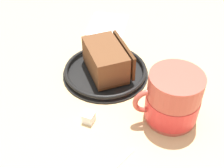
{
  "coord_description": "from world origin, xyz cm",
  "views": [
    {
      "loc": [
        39.13,
        -8.82,
        38.89
      ],
      "look_at": [
        0.31,
        -0.1,
        3.0
      ],
      "focal_mm": 46.51,
      "sensor_mm": 36.0,
      "label": 1
    }
  ],
  "objects_px": {
    "small_plate": "(107,71)",
    "tea_mug": "(172,100)",
    "sugar_cube": "(89,118)",
    "cake_slice": "(108,59)",
    "folded_napkin": "(108,25)"
  },
  "relations": [
    {
      "from": "tea_mug",
      "to": "sugar_cube",
      "type": "distance_m",
      "value": 0.15
    },
    {
      "from": "sugar_cube",
      "to": "cake_slice",
      "type": "bearing_deg",
      "value": 153.03
    },
    {
      "from": "cake_slice",
      "to": "sugar_cube",
      "type": "distance_m",
      "value": 0.14
    },
    {
      "from": "cake_slice",
      "to": "tea_mug",
      "type": "bearing_deg",
      "value": 29.83
    },
    {
      "from": "small_plate",
      "to": "tea_mug",
      "type": "distance_m",
      "value": 0.17
    },
    {
      "from": "sugar_cube",
      "to": "small_plate",
      "type": "bearing_deg",
      "value": 154.0
    },
    {
      "from": "cake_slice",
      "to": "folded_napkin",
      "type": "xyz_separation_m",
      "value": [
        -0.19,
        0.04,
        -0.03
      ]
    },
    {
      "from": "folded_napkin",
      "to": "tea_mug",
      "type": "bearing_deg",
      "value": 7.34
    },
    {
      "from": "small_plate",
      "to": "cake_slice",
      "type": "bearing_deg",
      "value": 97.39
    },
    {
      "from": "small_plate",
      "to": "sugar_cube",
      "type": "bearing_deg",
      "value": -26.0
    },
    {
      "from": "tea_mug",
      "to": "folded_napkin",
      "type": "xyz_separation_m",
      "value": [
        -0.33,
        -0.04,
        -0.04
      ]
    },
    {
      "from": "small_plate",
      "to": "cake_slice",
      "type": "distance_m",
      "value": 0.03
    },
    {
      "from": "sugar_cube",
      "to": "folded_napkin",
      "type": "bearing_deg",
      "value": 162.2
    },
    {
      "from": "small_plate",
      "to": "tea_mug",
      "type": "relative_size",
      "value": 1.51
    },
    {
      "from": "tea_mug",
      "to": "sugar_cube",
      "type": "relative_size",
      "value": 6.3
    }
  ]
}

